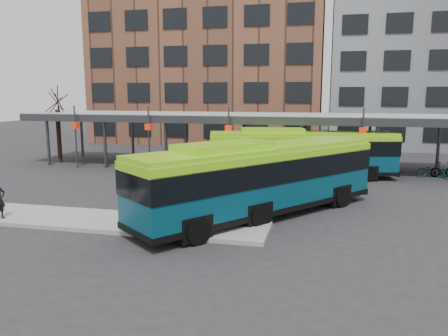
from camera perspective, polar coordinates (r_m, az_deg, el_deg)
ground at (r=21.28m, az=2.85°, el=-5.91°), size 120.00×120.00×0.00m
boarding_island at (r=20.24m, az=-14.36°, el=-6.78°), size 14.00×3.00×0.18m
canopy at (r=33.29m, az=6.79°, el=6.54°), size 40.00×6.53×4.80m
tree at (r=38.89m, az=-20.78°, el=4.26°), size 1.64×1.64×5.60m
building_brick at (r=54.17m, az=-1.58°, el=15.34°), size 26.00×14.00×22.00m
building_grey at (r=53.79m, az=27.15°, el=13.27°), size 24.00×14.00×20.00m
bus_front at (r=20.36m, az=4.78°, el=-1.17°), size 10.38×12.12×3.64m
bus_rear at (r=29.98m, az=10.07°, el=2.03°), size 12.70×5.69×3.43m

